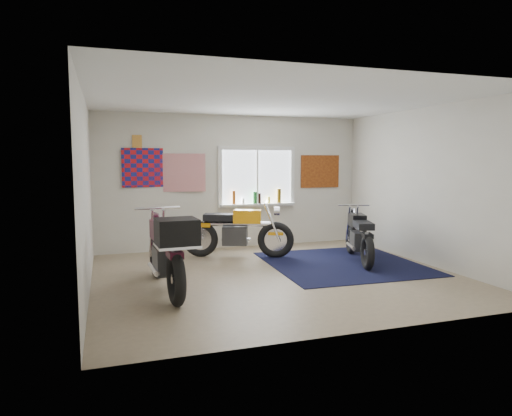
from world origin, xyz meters
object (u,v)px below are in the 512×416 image
object	(u,v)px
navy_rug	(343,263)
maroon_tourer	(167,251)
black_chrome_bike	(359,237)
yellow_triumph	(237,233)

from	to	relation	value
navy_rug	maroon_tourer	distance (m)	3.28
black_chrome_bike	maroon_tourer	size ratio (longest dim) A/B	0.84
yellow_triumph	maroon_tourer	size ratio (longest dim) A/B	0.90
black_chrome_bike	yellow_triumph	bearing A→B (deg)	81.05
yellow_triumph	black_chrome_bike	size ratio (longest dim) A/B	1.07
black_chrome_bike	maroon_tourer	world-z (taller)	maroon_tourer
navy_rug	black_chrome_bike	xyz separation A→B (m)	(0.37, 0.10, 0.42)
yellow_triumph	black_chrome_bike	world-z (taller)	yellow_triumph
navy_rug	yellow_triumph	distance (m)	1.99
maroon_tourer	black_chrome_bike	bearing A→B (deg)	-78.10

